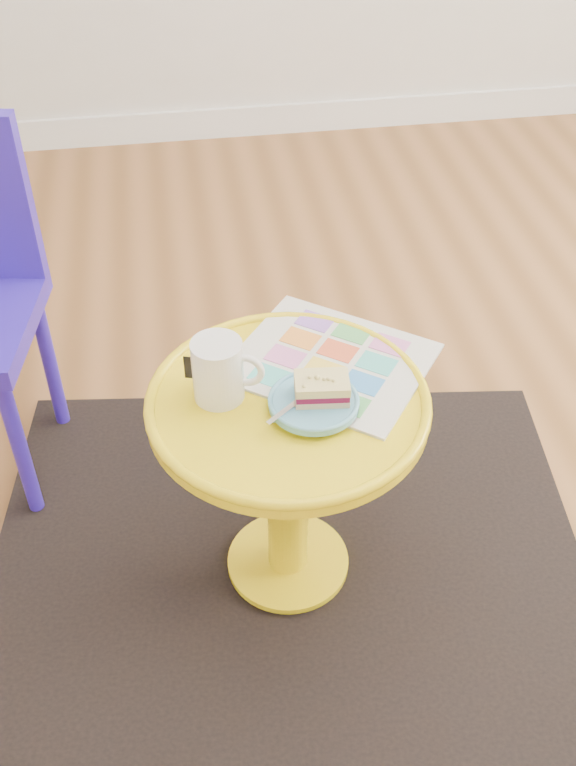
{
  "coord_description": "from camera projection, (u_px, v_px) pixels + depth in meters",
  "views": [
    {
      "loc": [
        -0.67,
        -1.3,
        1.53
      ],
      "look_at": [
        -0.49,
        -0.17,
        0.53
      ],
      "focal_mm": 40.0,
      "sensor_mm": 36.0,
      "label": 1
    }
  ],
  "objects": [
    {
      "name": "floor",
      "position": [
        477.0,
        483.0,
        2.06
      ],
      "size": [
        4.0,
        4.0,
        0.0
      ],
      "primitive_type": "plane",
      "color": "brown",
      "rests_on": "ground"
    },
    {
      "name": "room_walls",
      "position": [
        68.0,
        271.0,
        2.64
      ],
      "size": [
        4.0,
        4.0,
        4.0
      ],
      "color": "silver",
      "rests_on": "ground"
    },
    {
      "name": "rug",
      "position": [
        288.0,
        564.0,
        1.87
      ],
      "size": [
        1.43,
        1.25,
        0.01
      ],
      "primitive_type": "cube",
      "rotation": [
        0.0,
        0.0,
        -0.13
      ],
      "color": "black",
      "rests_on": "ground"
    },
    {
      "name": "newspaper",
      "position": [
        331.0,
        361.0,
        1.63
      ],
      "size": [
        0.46,
        0.45,
        0.01
      ],
      "primitive_type": "cube",
      "rotation": [
        0.0,
        0.0,
        -0.65
      ],
      "color": "silver",
      "rests_on": "side_table"
    },
    {
      "name": "cake_slice",
      "position": [
        322.0,
        388.0,
        1.51
      ],
      "size": [
        0.1,
        0.07,
        0.04
      ],
      "rotation": [
        0.0,
        0.0,
        -0.11
      ],
      "color": "#D3BC8C",
      "rests_on": "plate"
    },
    {
      "name": "plate",
      "position": [
        314.0,
        403.0,
        1.52
      ],
      "size": [
        0.16,
        0.16,
        0.02
      ],
      "color": "#5CA4C3",
      "rests_on": "newspaper"
    },
    {
      "name": "mug",
      "position": [
        219.0,
        369.0,
        1.52
      ],
      "size": [
        0.13,
        0.09,
        0.12
      ],
      "rotation": [
        0.0,
        0.0,
        -0.3
      ],
      "color": "white",
      "rests_on": "side_table"
    },
    {
      "name": "side_table",
      "position": [
        288.0,
        453.0,
        1.64
      ],
      "size": [
        0.52,
        0.52,
        0.49
      ],
      "color": "yellow",
      "rests_on": "ground"
    },
    {
      "name": "fork",
      "position": [
        298.0,
        402.0,
        1.51
      ],
      "size": [
        0.12,
        0.1,
        0.0
      ],
      "rotation": [
        0.0,
        0.0,
        -0.89
      ],
      "color": "silver",
      "rests_on": "plate"
    }
  ]
}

